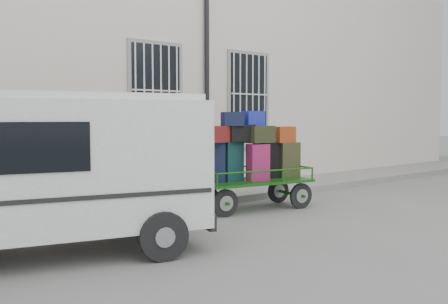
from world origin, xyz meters
TOP-DOWN VIEW (x-y plane):
  - ground at (0.00, 0.00)m, footprint 80.00×80.00m
  - building at (0.00, 5.50)m, footprint 24.00×5.15m
  - sidewalk at (0.00, 2.20)m, footprint 24.00×1.70m
  - luggage_cart at (0.36, 0.70)m, footprint 2.64×1.36m
  - van at (-3.93, -0.01)m, footprint 4.42×2.72m

SIDE VIEW (x-z plane):
  - ground at x=0.00m, z-range 0.00..0.00m
  - sidewalk at x=0.00m, z-range 0.00..0.15m
  - luggage_cart at x=0.36m, z-range 0.02..1.92m
  - van at x=-3.93m, z-range 0.15..2.24m
  - building at x=0.00m, z-range 0.00..6.00m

